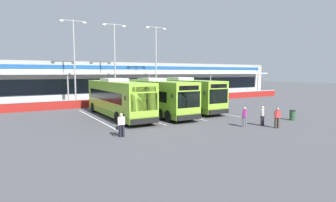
{
  "coord_description": "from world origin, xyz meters",
  "views": [
    {
      "loc": [
        -13.29,
        -19.77,
        4.35
      ],
      "look_at": [
        0.07,
        3.0,
        1.6
      ],
      "focal_mm": 29.27,
      "sensor_mm": 36.0,
      "label": 1
    }
  ],
  "objects": [
    {
      "name": "pedestrian_child",
      "position": [
        4.8,
        -5.86,
        0.87
      ],
      "size": [
        0.53,
        0.38,
        1.62
      ],
      "color": "#4C4238",
      "rests_on": "ground"
    },
    {
      "name": "coach_bus_leftmost",
      "position": [
        -4.09,
        5.6,
        1.79
      ],
      "size": [
        2.99,
        12.15,
        3.78
      ],
      "color": "#8CC633",
      "rests_on": "ground"
    },
    {
      "name": "lamp_post_east",
      "position": [
        5.66,
        16.02,
        6.29
      ],
      "size": [
        3.24,
        0.28,
        11.0
      ],
      "color": "#9E9EA3",
      "rests_on": "ground"
    },
    {
      "name": "pedestrian_in_dark_coat",
      "position": [
        4.59,
        -4.59,
        0.87
      ],
      "size": [
        0.46,
        0.43,
        1.62
      ],
      "color": "black",
      "rests_on": "ground"
    },
    {
      "name": "litter_bin",
      "position": [
        9.07,
        -4.2,
        0.47
      ],
      "size": [
        0.54,
        0.54,
        0.93
      ],
      "color": "#2D5133",
      "rests_on": "ground"
    },
    {
      "name": "ground_plane",
      "position": [
        0.0,
        0.0,
        0.0
      ],
      "size": [
        200.0,
        200.0,
        0.0
      ],
      "primitive_type": "plane",
      "color": "#4C4C51"
    },
    {
      "name": "red_barrier_wall",
      "position": [
        0.0,
        14.5,
        0.56
      ],
      "size": [
        60.0,
        0.4,
        1.1
      ],
      "color": "maroon",
      "rests_on": "ground"
    },
    {
      "name": "bay_stripe_centre",
      "position": [
        6.3,
        6.0,
        0.0
      ],
      "size": [
        0.14,
        13.0,
        0.01
      ],
      "primitive_type": "cube",
      "color": "silver",
      "rests_on": "ground"
    },
    {
      "name": "bay_stripe_far_west",
      "position": [
        -6.3,
        6.0,
        0.0
      ],
      "size": [
        0.14,
        13.0,
        0.01
      ],
      "primitive_type": "cube",
      "color": "silver",
      "rests_on": "ground"
    },
    {
      "name": "lamp_post_centre",
      "position": [
        -0.34,
        16.84,
        6.29
      ],
      "size": [
        3.24,
        0.28,
        11.0
      ],
      "color": "#9E9EA3",
      "rests_on": "ground"
    },
    {
      "name": "coach_bus_left_centre",
      "position": [
        -0.04,
        5.3,
        1.79
      ],
      "size": [
        2.99,
        12.15,
        3.78
      ],
      "color": "#8CC633",
      "rests_on": "ground"
    },
    {
      "name": "coach_bus_centre",
      "position": [
        4.32,
        6.56,
        1.79
      ],
      "size": [
        2.99,
        12.15,
        3.78
      ],
      "color": "#8CC633",
      "rests_on": "ground"
    },
    {
      "name": "bay_stripe_west",
      "position": [
        -2.1,
        6.0,
        0.0
      ],
      "size": [
        0.14,
        13.0,
        0.01
      ],
      "primitive_type": "cube",
      "color": "silver",
      "rests_on": "ground"
    },
    {
      "name": "bay_stripe_mid_west",
      "position": [
        2.1,
        6.0,
        0.0
      ],
      "size": [
        0.14,
        13.0,
        0.01
      ],
      "primitive_type": "cube",
      "color": "silver",
      "rests_on": "ground"
    },
    {
      "name": "lamp_post_west",
      "position": [
        -5.74,
        16.8,
        6.29
      ],
      "size": [
        3.24,
        0.28,
        11.0
      ],
      "color": "#9E9EA3",
      "rests_on": "ground"
    },
    {
      "name": "pedestrian_with_handbag",
      "position": [
        -6.81,
        -2.46,
        0.86
      ],
      "size": [
        0.64,
        0.33,
        1.62
      ],
      "color": "black",
      "rests_on": "ground"
    },
    {
      "name": "terminal_building",
      "position": [
        -0.0,
        26.91,
        3.01
      ],
      "size": [
        70.0,
        13.0,
        6.0
      ],
      "color": "silver",
      "rests_on": "ground"
    },
    {
      "name": "pedestrian_near_bin",
      "position": [
        2.93,
        -4.22,
        0.87
      ],
      "size": [
        0.52,
        0.35,
        1.62
      ],
      "color": "slate",
      "rests_on": "ground"
    }
  ]
}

